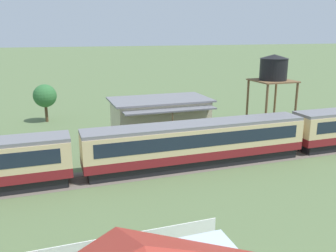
{
  "coord_description": "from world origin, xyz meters",
  "views": [
    {
      "loc": [
        -32.74,
        -28.11,
        12.19
      ],
      "look_at": [
        -21.24,
        5.42,
        2.84
      ],
      "focal_mm": 38.0,
      "sensor_mm": 36.0,
      "label": 1
    }
  ],
  "objects_px": {
    "passenger_train": "(200,142)",
    "yard_tree_0": "(45,96)",
    "station_building": "(160,118)",
    "water_tower": "(273,70)"
  },
  "relations": [
    {
      "from": "water_tower",
      "to": "yard_tree_0",
      "type": "bearing_deg",
      "value": 151.86
    },
    {
      "from": "station_building",
      "to": "passenger_train",
      "type": "bearing_deg",
      "value": -84.73
    },
    {
      "from": "passenger_train",
      "to": "station_building",
      "type": "bearing_deg",
      "value": 95.27
    },
    {
      "from": "station_building",
      "to": "yard_tree_0",
      "type": "height_order",
      "value": "yard_tree_0"
    },
    {
      "from": "water_tower",
      "to": "yard_tree_0",
      "type": "height_order",
      "value": "water_tower"
    },
    {
      "from": "station_building",
      "to": "water_tower",
      "type": "bearing_deg",
      "value": -5.78
    },
    {
      "from": "passenger_train",
      "to": "station_building",
      "type": "height_order",
      "value": "station_building"
    },
    {
      "from": "passenger_train",
      "to": "yard_tree_0",
      "type": "height_order",
      "value": "yard_tree_0"
    },
    {
      "from": "water_tower",
      "to": "station_building",
      "type": "bearing_deg",
      "value": 174.22
    },
    {
      "from": "passenger_train",
      "to": "yard_tree_0",
      "type": "xyz_separation_m",
      "value": [
        -13.51,
        22.49,
        1.37
      ]
    }
  ]
}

